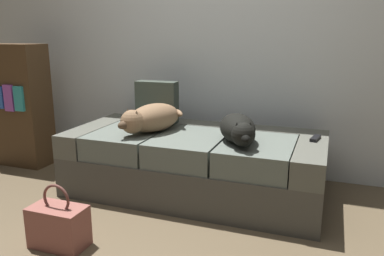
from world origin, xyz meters
name	(u,v)px	position (x,y,z in m)	size (l,w,h in m)	color
back_wall	(221,8)	(0.00, 1.78, 1.40)	(6.40, 0.10, 2.80)	silver
couch	(194,163)	(0.00, 1.13, 0.23)	(1.88, 0.86, 0.47)	#43423B
dog_tan	(151,118)	(-0.31, 1.04, 0.58)	(0.40, 0.59, 0.21)	#836245
dog_dark	(238,129)	(0.36, 0.99, 0.57)	(0.38, 0.53, 0.19)	black
tv_remote	(315,138)	(0.85, 1.24, 0.48)	(0.04, 0.15, 0.02)	black
throw_pillow	(157,102)	(-0.41, 1.36, 0.64)	(0.34, 0.12, 0.34)	#363F37
handbag	(59,226)	(-0.47, 0.14, 0.13)	(0.32, 0.18, 0.38)	brown
bookshelf	(18,105)	(-1.76, 1.24, 0.55)	(0.56, 0.30, 1.10)	#45301C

